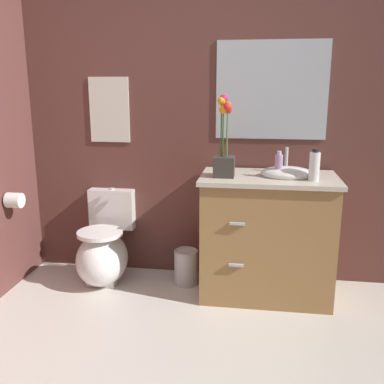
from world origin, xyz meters
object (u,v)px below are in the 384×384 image
at_px(wall_mirror, 272,90).
at_px(soap_bottle, 279,165).
at_px(toilet_paper_roll, 15,200).
at_px(wall_poster, 109,110).
at_px(flower_vase, 224,149).
at_px(trash_bin, 186,267).
at_px(lotion_bottle, 314,166).
at_px(toilet, 104,251).
at_px(vanity_cabinet, 267,235).

bearing_deg(wall_mirror, soap_bottle, -80.04).
bearing_deg(toilet_paper_roll, wall_poster, 38.57).
bearing_deg(flower_vase, trash_bin, 154.32).
bearing_deg(soap_bottle, flower_vase, -175.81).
distance_m(lotion_bottle, trash_bin, 1.23).
xyz_separation_m(lotion_bottle, toilet_paper_roll, (-2.09, -0.05, -0.30)).
relative_size(soap_bottle, wall_mirror, 0.22).
relative_size(toilet, soap_bottle, 3.83).
relative_size(vanity_cabinet, lotion_bottle, 4.99).
height_order(vanity_cabinet, wall_mirror, wall_mirror).
distance_m(vanity_cabinet, wall_mirror, 1.04).
height_order(flower_vase, lotion_bottle, flower_vase).
height_order(trash_bin, wall_poster, wall_poster).
relative_size(trash_bin, wall_poster, 0.55).
height_order(lotion_bottle, wall_mirror, wall_mirror).
bearing_deg(toilet, soap_bottle, -2.93).
bearing_deg(wall_mirror, lotion_bottle, -55.42).
relative_size(toilet, toilet_paper_roll, 6.27).
bearing_deg(toilet, lotion_bottle, -5.39).
distance_m(wall_poster, toilet_paper_roll, 0.97).
relative_size(soap_bottle, lotion_bottle, 0.85).
bearing_deg(toilet_paper_roll, toilet, 18.65).
relative_size(flower_vase, toilet_paper_roll, 4.99).
relative_size(toilet, trash_bin, 2.54).
xyz_separation_m(trash_bin, wall_mirror, (0.59, 0.22, 1.31)).
bearing_deg(trash_bin, flower_vase, -25.68).
bearing_deg(trash_bin, soap_bottle, -9.66).
xyz_separation_m(soap_bottle, trash_bin, (-0.65, 0.11, -0.82)).
relative_size(flower_vase, wall_mirror, 0.69).
bearing_deg(vanity_cabinet, lotion_bottle, -22.48).
bearing_deg(vanity_cabinet, toilet_paper_roll, -174.63).
relative_size(lotion_bottle, wall_mirror, 0.27).
relative_size(toilet, wall_poster, 1.40).
relative_size(vanity_cabinet, trash_bin, 3.89).
bearing_deg(vanity_cabinet, toilet, 178.77).
xyz_separation_m(wall_mirror, toilet_paper_roll, (-1.81, -0.46, -0.77)).
height_order(flower_vase, toilet_paper_roll, flower_vase).
xyz_separation_m(toilet, wall_mirror, (1.23, 0.27, 1.21)).
bearing_deg(wall_mirror, wall_poster, 180.00).
bearing_deg(wall_poster, toilet_paper_roll, -141.43).
height_order(wall_poster, wall_mirror, wall_mirror).
bearing_deg(wall_poster, flower_vase, -21.40).
height_order(wall_poster, toilet_paper_roll, wall_poster).
bearing_deg(soap_bottle, trash_bin, 170.34).
relative_size(toilet, lotion_bottle, 3.25).
distance_m(soap_bottle, trash_bin, 1.06).
height_order(trash_bin, wall_mirror, wall_mirror).
bearing_deg(flower_vase, soap_bottle, 4.19).
relative_size(vanity_cabinet, flower_vase, 1.93).
relative_size(wall_mirror, toilet_paper_roll, 7.27).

